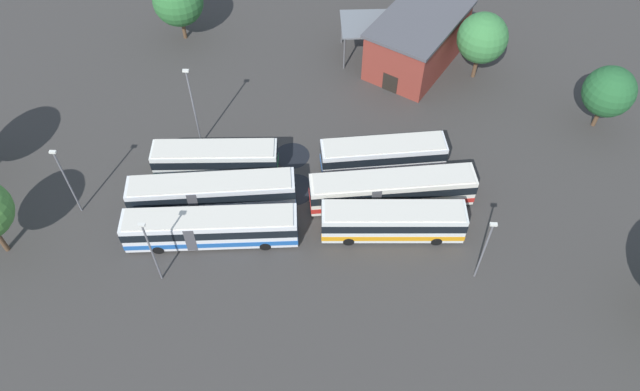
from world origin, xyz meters
name	(u,v)px	position (x,y,z in m)	size (l,w,h in m)	color
ground_plane	(303,203)	(0.00, 0.00, 0.00)	(96.02, 96.02, 0.00)	#383533
bus_row0_slot0	(210,228)	(-7.78, -4.66, 1.83)	(15.39, 3.97, 3.45)	silver
bus_row0_slot1	(212,193)	(-8.28, -0.70, 1.83)	(15.42, 4.43, 3.45)	silver
bus_row0_slot2	(216,159)	(-8.57, 3.45, 1.83)	(12.04, 3.37, 3.45)	silver
bus_row1_slot0	(393,221)	(8.25, -3.16, 1.83)	(12.77, 3.25, 3.45)	silver
bus_row1_slot1	(391,189)	(8.20, 0.52, 1.83)	(15.44, 4.75, 3.45)	silver
bus_row1_slot2	(383,155)	(7.50, 4.76, 1.83)	(12.27, 4.35, 3.45)	silver
depot_building	(417,40)	(11.56, 21.43, 3.07)	(13.07, 14.86, 6.10)	maroon
maintenance_shelter	(380,25)	(7.29, 22.65, 4.11)	(9.17, 6.03, 4.36)	slate
lamp_post_mid_lot	(193,106)	(-10.89, 7.24, 5.18)	(0.56, 0.28, 9.53)	slate
lamp_post_far_corner	(485,248)	(15.29, -7.33, 4.19)	(0.56, 0.28, 7.56)	slate
lamp_post_by_building	(66,179)	(-20.57, -1.92, 4.44)	(0.56, 0.28, 8.05)	slate
lamp_post_near_entrance	(151,250)	(-11.52, -8.84, 4.32)	(0.56, 0.28, 7.81)	slate
tree_west_edge	(178,1)	(-15.86, 24.78, 5.05)	(5.81, 5.81, 7.97)	brown
tree_northeast	(482,38)	(18.10, 19.22, 5.21)	(5.44, 5.44, 7.94)	brown
tree_south_edge	(609,92)	(29.86, 11.89, 4.59)	(5.16, 5.16, 7.18)	brown
puddle_centre_drain	(382,151)	(7.63, 7.01, 0.00)	(1.78, 1.78, 0.01)	black
puddle_near_shelter	(294,189)	(-0.94, 1.57, 0.00)	(3.95, 3.95, 0.01)	black
puddle_back_corner	(292,156)	(-1.47, 5.97, 0.00)	(3.55, 3.55, 0.01)	black
puddle_front_lane	(421,153)	(11.54, 7.00, 0.00)	(3.67, 3.67, 0.01)	black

